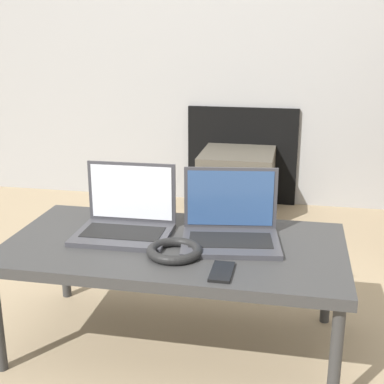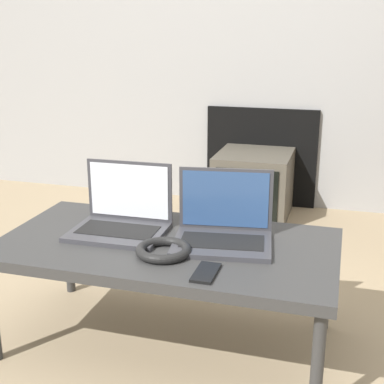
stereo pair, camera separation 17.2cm
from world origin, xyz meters
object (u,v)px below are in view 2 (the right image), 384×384
(tv, at_px, (254,185))
(laptop_right, at_px, (223,227))
(headphones, at_px, (164,250))
(laptop_left, at_px, (122,217))
(phone, at_px, (206,273))

(tv, bearing_deg, laptop_right, -84.54)
(laptop_right, xyz_separation_m, tv, (-0.13, 1.36, -0.24))
(headphones, relative_size, tv, 0.38)
(laptop_left, relative_size, phone, 2.44)
(laptop_left, bearing_deg, tv, 79.07)
(laptop_left, xyz_separation_m, headphones, (0.21, -0.16, -0.03))
(laptop_right, xyz_separation_m, phone, (0.01, -0.26, -0.05))
(laptop_right, distance_m, tv, 1.39)
(laptop_left, height_order, headphones, laptop_left)
(laptop_left, relative_size, headphones, 1.83)
(phone, bearing_deg, laptop_left, 145.17)
(laptop_left, bearing_deg, phone, -35.99)
(laptop_right, relative_size, headphones, 1.98)
(phone, bearing_deg, tv, 94.90)
(laptop_right, distance_m, headphones, 0.23)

